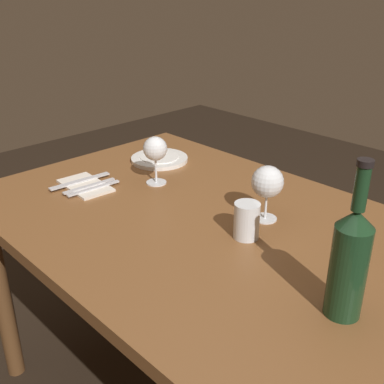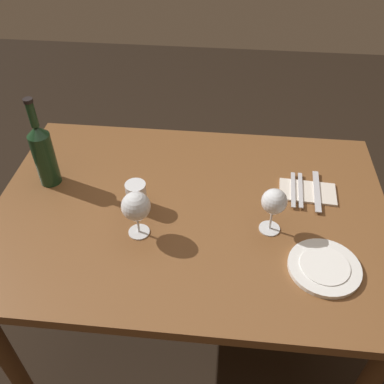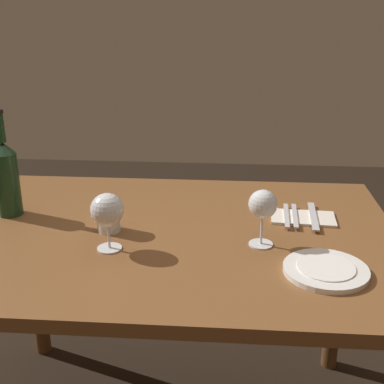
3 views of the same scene
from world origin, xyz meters
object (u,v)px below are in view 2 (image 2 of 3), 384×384
object	(u,v)px
fork_inner	(300,190)
fork_outer	(293,189)
folded_napkin	(308,192)
wine_glass_left	(136,207)
wine_bottle	(43,153)
table_knife	(317,191)
dinner_plate	(324,267)
wine_glass_right	(274,203)
water_tumbler	(137,197)

from	to	relation	value
fork_inner	fork_outer	distance (m)	0.02
folded_napkin	wine_glass_left	bearing A→B (deg)	-156.07
wine_bottle	table_knife	size ratio (longest dim) A/B	1.55
wine_glass_left	folded_napkin	xyz separation A→B (m)	(0.54, 0.24, -0.11)
dinner_plate	fork_outer	size ratio (longest dim) A/B	1.15
wine_glass_right	dinner_plate	world-z (taller)	wine_glass_right
water_tumbler	dinner_plate	xyz separation A→B (m)	(0.58, -0.20, -0.03)
water_tumbler	fork_inner	distance (m)	0.56
wine_glass_left	fork_inner	world-z (taller)	wine_glass_left
fork_inner	dinner_plate	bearing A→B (deg)	-83.11
dinner_plate	fork_outer	bearing A→B (deg)	101.19
wine_glass_right	fork_inner	world-z (taller)	wine_glass_right
wine_bottle	wine_glass_right	bearing A→B (deg)	-11.45
wine_bottle	fork_outer	size ratio (longest dim) A/B	1.81
folded_napkin	fork_inner	distance (m)	0.03
wine_glass_left	fork_inner	size ratio (longest dim) A/B	0.87
folded_napkin	fork_inner	bearing A→B (deg)	180.00
wine_glass_left	fork_inner	distance (m)	0.58
wine_bottle	dinner_plate	world-z (taller)	wine_bottle
dinner_plate	fork_inner	world-z (taller)	dinner_plate
table_knife	wine_glass_right	bearing A→B (deg)	-132.09
dinner_plate	folded_napkin	world-z (taller)	dinner_plate
dinner_plate	fork_outer	xyz separation A→B (m)	(-0.06, 0.32, 0.00)
fork_outer	table_knife	world-z (taller)	same
wine_glass_left	wine_glass_right	size ratio (longest dim) A/B	1.00
wine_bottle	fork_inner	xyz separation A→B (m)	(0.87, 0.03, -0.11)
wine_glass_left	wine_bottle	world-z (taller)	wine_bottle
wine_glass_left	wine_bottle	size ratio (longest dim) A/B	0.48
wine_bottle	fork_inner	bearing A→B (deg)	1.95
wine_glass_right	folded_napkin	xyz separation A→B (m)	(0.14, 0.18, -0.11)
wine_bottle	water_tumbler	size ratio (longest dim) A/B	3.42
wine_bottle	folded_napkin	bearing A→B (deg)	1.90
wine_bottle	water_tumbler	world-z (taller)	wine_bottle
water_tumbler	dinner_plate	size ratio (longest dim) A/B	0.46
wine_bottle	folded_napkin	world-z (taller)	wine_bottle
water_tumbler	wine_glass_right	bearing A→B (deg)	-7.79
wine_glass_right	fork_inner	size ratio (longest dim) A/B	0.87
folded_napkin	table_knife	xyz separation A→B (m)	(0.03, 0.00, 0.01)
dinner_plate	wine_bottle	bearing A→B (deg)	162.06
folded_napkin	fork_inner	world-z (taller)	fork_inner
wine_glass_left	fork_inner	xyz separation A→B (m)	(0.51, 0.24, -0.10)
wine_bottle	water_tumbler	xyz separation A→B (m)	(0.33, -0.09, -0.08)
wine_glass_right	fork_inner	bearing A→B (deg)	58.88
dinner_plate	fork_inner	bearing A→B (deg)	96.89
wine_glass_left	wine_bottle	bearing A→B (deg)	149.52
fork_inner	table_knife	world-z (taller)	same
folded_napkin	fork_outer	world-z (taller)	fork_outer
wine_glass_right	fork_inner	xyz separation A→B (m)	(0.11, 0.18, -0.10)
wine_glass_left	water_tumbler	world-z (taller)	wine_glass_left
fork_inner	table_knife	size ratio (longest dim) A/B	0.86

